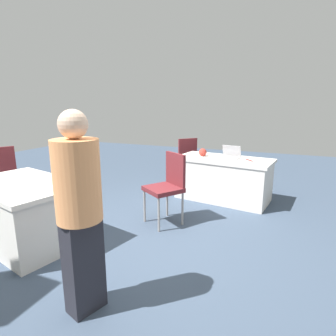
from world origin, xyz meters
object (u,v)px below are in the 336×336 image
object	(u,v)px
table_foreground	(223,179)
chair_tucked_left	(185,157)
yarn_ball	(203,152)
scissors_red	(249,160)
table_mid_left	(25,211)
chair_near_front	(168,183)
chair_tucked_right	(1,172)
laptop_silver	(230,156)
person_attendee_standing	(79,206)

from	to	relation	value
table_foreground	chair_tucked_left	bearing A→B (deg)	-38.28
yarn_ball	scissors_red	size ratio (longest dim) A/B	0.76
table_foreground	yarn_ball	bearing A→B (deg)	-4.89
table_mid_left	chair_near_front	distance (m)	1.80
chair_tucked_right	laptop_silver	distance (m)	3.76
person_attendee_standing	table_mid_left	bearing A→B (deg)	83.03
chair_tucked_left	person_attendee_standing	distance (m)	3.92
table_foreground	chair_near_front	size ratio (longest dim) A/B	1.72
table_foreground	scissors_red	xyz separation A→B (m)	(-0.42, 0.04, 0.37)
chair_near_front	chair_tucked_right	world-z (taller)	chair_tucked_right
chair_near_front	laptop_silver	distance (m)	1.45
chair_near_front	table_mid_left	bearing A→B (deg)	73.58
table_mid_left	yarn_ball	size ratio (longest dim) A/B	11.89
person_attendee_standing	table_foreground	bearing A→B (deg)	9.77
chair_tucked_left	chair_tucked_right	size ratio (longest dim) A/B	0.97
chair_tucked_left	table_mid_left	bearing A→B (deg)	-153.20
yarn_ball	person_attendee_standing	bearing A→B (deg)	89.01
laptop_silver	yarn_ball	xyz separation A→B (m)	(0.47, 0.00, 0.03)
chair_tucked_right	chair_tucked_left	bearing A→B (deg)	-15.09
chair_near_front	scissors_red	bearing A→B (deg)	-93.46
laptop_silver	scissors_red	distance (m)	0.35
chair_tucked_left	yarn_ball	xyz separation A→B (m)	(-0.60, 0.75, 0.26)
chair_near_front	person_attendee_standing	distance (m)	1.84
table_mid_left	laptop_silver	distance (m)	3.17
table_foreground	person_attendee_standing	world-z (taller)	person_attendee_standing
chair_near_front	scissors_red	size ratio (longest dim) A/B	5.42
chair_near_front	scissors_red	xyz separation A→B (m)	(-0.92, -1.23, 0.17)
chair_near_front	chair_tucked_left	xyz separation A→B (m)	(0.49, -2.05, -0.03)
chair_tucked_left	table_foreground	bearing A→B (deg)	-86.07
chair_tucked_left	chair_tucked_right	world-z (taller)	chair_tucked_right
person_attendee_standing	chair_tucked_left	bearing A→B (deg)	25.94
chair_tucked_right	scissors_red	bearing A→B (deg)	-38.45
chair_tucked_right	person_attendee_standing	bearing A→B (deg)	-89.19
yarn_ball	chair_near_front	bearing A→B (deg)	84.99
person_attendee_standing	yarn_ball	bearing A→B (deg)	16.90
chair_tucked_left	scissors_red	distance (m)	1.64
chair_tucked_left	person_attendee_standing	xyz separation A→B (m)	(-0.55, 3.86, 0.34)
table_foreground	person_attendee_standing	size ratio (longest dim) A/B	1.05
chair_tucked_left	yarn_ball	size ratio (longest dim) A/B	6.91
chair_near_front	person_attendee_standing	size ratio (longest dim) A/B	0.61
person_attendee_standing	yarn_ball	distance (m)	3.12
person_attendee_standing	laptop_silver	distance (m)	3.17
chair_tucked_right	laptop_silver	world-z (taller)	chair_tucked_right
table_foreground	person_attendee_standing	xyz separation A→B (m)	(0.44, 3.09, 0.52)
chair_tucked_right	yarn_ball	world-z (taller)	chair_tucked_right
table_mid_left	yarn_ball	distance (m)	2.90
scissors_red	table_mid_left	bearing A→B (deg)	-82.27
chair_near_front	chair_tucked_left	world-z (taller)	chair_near_front
table_mid_left	person_attendee_standing	size ratio (longest dim) A/B	1.02
person_attendee_standing	scissors_red	size ratio (longest dim) A/B	8.85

